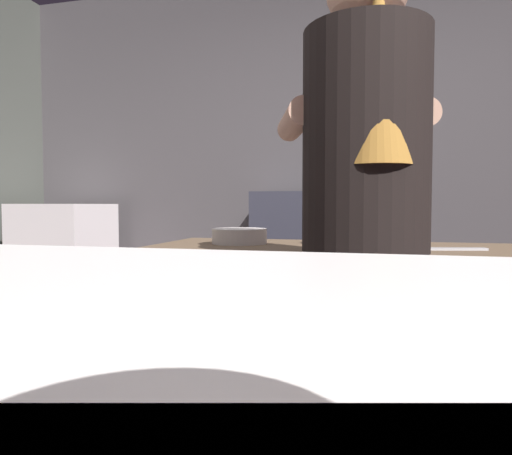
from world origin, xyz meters
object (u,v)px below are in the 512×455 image
Objects in this scene: mini_fridge at (65,277)px; bottle_olive_oil at (338,177)px; bartender at (365,224)px; mixing_bowl at (239,236)px; bottle_hot_sauce at (329,176)px; bottle_vinegar at (376,176)px; chefs_knife at (451,249)px.

bottle_olive_oil reaches higher than mini_fridge.
bartender reaches higher than bottle_olive_oil.
bottle_olive_oil is (0.29, 1.33, 0.31)m from mixing_bowl.
mixing_bowl is at bearing 28.71° from bartender.
bottle_vinegar is at bearing -25.19° from bottle_hot_sauce.
bottle_olive_oil is at bearing 161.06° from bottle_vinegar.
chefs_knife is 1.01× the size of bottle_vinegar.
mini_fridge is 2.10m from bottle_olive_oil.
bottle_olive_oil reaches higher than bottle_vinegar.
chefs_knife is (0.28, 0.41, -0.10)m from bartender.
chefs_knife is 1.39m from bottle_vinegar.
bartender is 0.70m from mixing_bowl.
mixing_bowl is at bearing -113.01° from bottle_vinegar.
mixing_bowl is (1.68, -1.16, 0.40)m from mini_fridge.
mini_fridge is 4.46× the size of chefs_knife.
bartender reaches higher than bottle_vinegar.
mini_fridge is 2.05m from bottle_hot_sauce.
chefs_knife is 0.90× the size of bottle_hot_sauce.
chefs_knife is at bearing -79.40° from bottle_vinegar.
mixing_bowl is 0.91× the size of chefs_knife.
bottle_hot_sauce reaches higher than bottle_vinegar.
mini_fridge is 2.08m from mixing_bowl.
chefs_knife is 1.60m from bottle_hot_sauce.
mini_fridge is 2.78m from chefs_knife.
mixing_bowl is 1.39m from bottle_olive_oil.
chefs_knife is at bearing -70.93° from bottle_olive_oil.
bottle_olive_oil is at bearing 96.52° from chefs_knife.
chefs_knife is at bearing -69.40° from bottle_hot_sauce.
mini_fridge is at bearing -175.32° from bottle_olive_oil.
mixing_bowl is 0.82× the size of bottle_hot_sauce.
bartender is at bearing -137.01° from chefs_knife.
bottle_olive_oil is 0.92× the size of bottle_hot_sauce.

